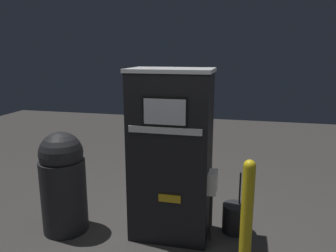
{
  "coord_description": "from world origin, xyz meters",
  "views": [
    {
      "loc": [
        0.76,
        -3.08,
        2.06
      ],
      "look_at": [
        0.0,
        0.14,
        1.31
      ],
      "focal_mm": 35.0,
      "sensor_mm": 36.0,
      "label": 1
    }
  ],
  "objects_px": {
    "safety_bollard": "(247,211)",
    "squeegee_bucket": "(235,218)",
    "gas_pump": "(171,155)",
    "trash_bin": "(63,181)"
  },
  "relations": [
    {
      "from": "safety_bollard",
      "to": "trash_bin",
      "type": "bearing_deg",
      "value": 174.92
    },
    {
      "from": "safety_bollard",
      "to": "squeegee_bucket",
      "type": "bearing_deg",
      "value": 101.48
    },
    {
      "from": "safety_bollard",
      "to": "squeegee_bucket",
      "type": "height_order",
      "value": "safety_bollard"
    },
    {
      "from": "gas_pump",
      "to": "squeegee_bucket",
      "type": "relative_size",
      "value": 2.53
    },
    {
      "from": "gas_pump",
      "to": "safety_bollard",
      "type": "height_order",
      "value": "gas_pump"
    },
    {
      "from": "trash_bin",
      "to": "squeegee_bucket",
      "type": "relative_size",
      "value": 1.59
    },
    {
      "from": "trash_bin",
      "to": "safety_bollard",
      "type": "bearing_deg",
      "value": -5.08
    },
    {
      "from": "trash_bin",
      "to": "squeegee_bucket",
      "type": "height_order",
      "value": "trash_bin"
    },
    {
      "from": "gas_pump",
      "to": "squeegee_bucket",
      "type": "bearing_deg",
      "value": 16.2
    },
    {
      "from": "trash_bin",
      "to": "squeegee_bucket",
      "type": "xyz_separation_m",
      "value": [
        1.94,
        0.41,
        -0.43
      ]
    }
  ]
}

